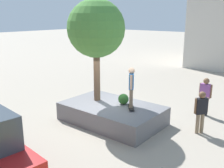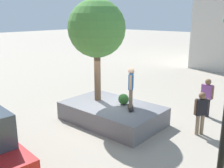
{
  "view_description": "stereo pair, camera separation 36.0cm",
  "coord_description": "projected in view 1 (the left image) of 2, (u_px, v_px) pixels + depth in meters",
  "views": [
    {
      "loc": [
        -6.57,
        8.04,
        4.36
      ],
      "look_at": [
        -0.14,
        0.06,
        1.65
      ],
      "focal_mm": 41.78,
      "sensor_mm": 36.0,
      "label": 1
    },
    {
      "loc": [
        -6.85,
        7.81,
        4.36
      ],
      "look_at": [
        -0.14,
        0.06,
        1.65
      ],
      "focal_mm": 41.78,
      "sensor_mm": 36.0,
      "label": 2
    }
  ],
  "objects": [
    {
      "name": "skateboard",
      "position": [
        131.0,
        107.0,
        10.4
      ],
      "size": [
        0.68,
        0.74,
        0.07
      ],
      "color": "black",
      "rests_on": "planter_ledge"
    },
    {
      "name": "passerby_with_bag",
      "position": [
        201.0,
        109.0,
        9.72
      ],
      "size": [
        0.42,
        0.46,
        1.65
      ],
      "color": "#847056",
      "rests_on": "ground"
    },
    {
      "name": "skateboarder",
      "position": [
        131.0,
        84.0,
        10.16
      ],
      "size": [
        0.39,
        0.47,
        1.6
      ],
      "color": "#847056",
      "rests_on": "skateboard"
    },
    {
      "name": "pedestrian_crossing",
      "position": [
        205.0,
        94.0,
        11.56
      ],
      "size": [
        0.58,
        0.26,
        1.7
      ],
      "color": "black",
      "rests_on": "ground"
    },
    {
      "name": "planter_ledge",
      "position": [
        112.0,
        113.0,
        10.93
      ],
      "size": [
        4.09,
        2.54,
        0.75
      ],
      "primitive_type": "cube",
      "color": "slate",
      "rests_on": "ground"
    },
    {
      "name": "ground_plane",
      "position": [
        110.0,
        120.0,
        11.15
      ],
      "size": [
        120.0,
        120.0,
        0.0
      ],
      "primitive_type": "plane",
      "color": "#9E9384"
    },
    {
      "name": "boxwood_shrub",
      "position": [
        123.0,
        99.0,
        10.88
      ],
      "size": [
        0.44,
        0.44,
        0.44
      ],
      "primitive_type": "sphere",
      "color": "#2D6628",
      "rests_on": "planter_ledge"
    },
    {
      "name": "plaza_tree",
      "position": [
        96.0,
        29.0,
        10.69
      ],
      "size": [
        2.41,
        2.41,
        4.29
      ],
      "color": "brown",
      "rests_on": "planter_ledge"
    }
  ]
}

